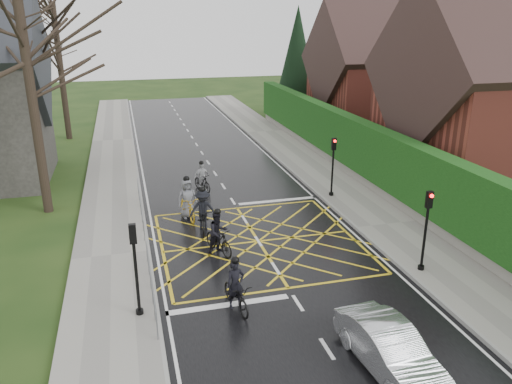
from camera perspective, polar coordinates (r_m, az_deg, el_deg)
name	(u,v)px	position (r m, az deg, el deg)	size (l,w,h in m)	color
ground	(258,241)	(21.21, 0.27, -5.66)	(120.00, 120.00, 0.00)	black
road	(258,241)	(21.20, 0.27, -5.65)	(9.00, 80.00, 0.01)	black
sidewalk_right	(386,225)	(23.35, 14.66, -3.70)	(3.00, 80.00, 0.15)	gray
sidewalk_left	(111,256)	(20.58, -16.19, -7.08)	(3.00, 80.00, 0.15)	gray
stone_wall	(362,177)	(28.99, 12.03, 1.64)	(0.50, 38.00, 0.70)	slate
hedge	(364,148)	(28.52, 12.27, 4.99)	(0.90, 38.00, 2.80)	#11360E
house_near	(504,101)	(30.30, 26.45, 9.34)	(11.80, 9.80, 11.30)	maroon
house_far	(378,78)	(41.81, 13.75, 12.52)	(9.80, 8.80, 10.30)	maroon
conifer	(297,63)	(47.42, 4.71, 14.52)	(4.60, 4.60, 10.00)	black
tree_near	(24,43)	(24.87, -25.01, 15.21)	(9.24, 9.24, 11.44)	black
tree_mid	(26,23)	(32.91, -24.77, 17.12)	(10.08, 10.08, 12.48)	black
tree_far	(57,43)	(40.79, -21.76, 15.58)	(8.40, 8.40, 10.40)	black
railing_south	(151,279)	(17.13, -11.92, -9.68)	(0.05, 5.04, 1.03)	slate
railing_north	(140,202)	(23.98, -13.08, -1.11)	(0.05, 6.04, 1.03)	slate
traffic_light_ne	(333,168)	(25.95, 8.75, 2.78)	(0.24, 0.31, 3.21)	black
traffic_light_se	(425,232)	(19.03, 18.79, -4.34)	(0.24, 0.31, 3.21)	black
traffic_light_sw	(136,271)	(15.83, -13.55, -8.75)	(0.24, 0.31, 3.21)	black
cyclist_rear	(236,292)	(16.43, -2.28, -11.34)	(0.99, 1.97, 1.83)	black
cyclist_back	(218,236)	(20.00, -4.33, -5.08)	(1.18, 1.95, 1.89)	black
cyclist_mid	(203,214)	(22.17, -6.06, -2.55)	(1.29, 2.16, 2.02)	black
cyclist_front	(202,180)	(27.21, -6.18, 1.39)	(1.03, 1.74, 1.68)	black
cyclist_lead	(188,204)	(23.58, -7.81, -1.32)	(1.05, 2.21, 2.06)	gold
car	(390,349)	(14.34, 15.03, -16.97)	(1.35, 3.86, 1.27)	silver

